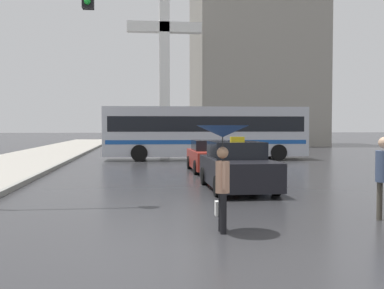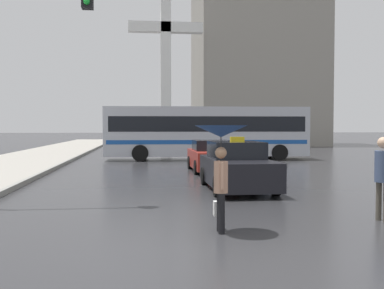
% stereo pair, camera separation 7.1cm
% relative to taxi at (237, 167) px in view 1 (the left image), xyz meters
% --- Properties ---
extents(ground_plane, '(300.00, 300.00, 0.00)m').
position_rel_taxi_xyz_m(ground_plane, '(-1.89, -7.49, -0.70)').
color(ground_plane, '#2D2D30').
extents(taxi, '(1.91, 4.33, 1.68)m').
position_rel_taxi_xyz_m(taxi, '(0.00, 0.00, 0.00)').
color(taxi, black).
rests_on(taxi, ground_plane).
extents(sedan_red, '(1.91, 4.07, 1.39)m').
position_rel_taxi_xyz_m(sedan_red, '(0.14, 5.90, -0.05)').
color(sedan_red, '#A52D23').
rests_on(sedan_red, ground_plane).
extents(city_bus, '(12.15, 3.04, 3.17)m').
position_rel_taxi_xyz_m(city_bus, '(0.89, 12.97, 1.06)').
color(city_bus, '#B2B7C1').
rests_on(city_bus, ground_plane).
extents(pedestrian_with_umbrella, '(0.99, 0.99, 2.02)m').
position_rel_taxi_xyz_m(pedestrian_with_umbrella, '(-1.53, -5.68, 0.93)').
color(pedestrian_with_umbrella, black).
rests_on(pedestrian_with_umbrella, ground_plane).
extents(pedestrian_man, '(0.39, 0.49, 1.78)m').
position_rel_taxi_xyz_m(pedestrian_man, '(2.03, -5.06, 0.37)').
color(pedestrian_man, '#4C473D').
rests_on(pedestrian_man, ground_plane).
extents(traffic_light, '(3.55, 0.38, 6.03)m').
position_rel_taxi_xyz_m(traffic_light, '(-6.32, -2.45, 3.47)').
color(traffic_light, black).
rests_on(traffic_light, ground_plane).
extents(building_tower_near, '(13.15, 10.85, 25.52)m').
position_rel_taxi_xyz_m(building_tower_near, '(9.58, 34.56, 12.06)').
color(building_tower_near, gray).
rests_on(building_tower_near, ground_plane).
extents(monument_cross, '(6.68, 0.90, 15.17)m').
position_rel_taxi_xyz_m(monument_cross, '(-0.77, 26.76, 7.91)').
color(monument_cross, white).
rests_on(monument_cross, ground_plane).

